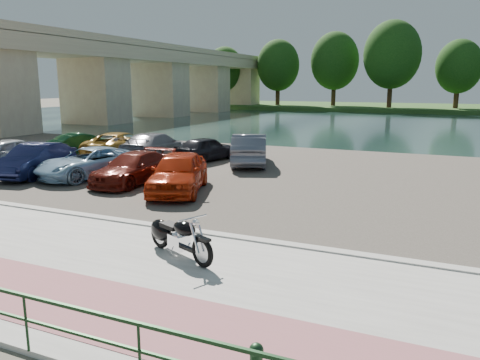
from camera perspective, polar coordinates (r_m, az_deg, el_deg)
The scene contains 20 objects.
ground at distance 10.77m, azimuth -8.08°, elevation -10.11°, with size 200.00×200.00×0.00m, color #595447.
promenade at distance 9.99m, azimuth -11.19°, elevation -11.70°, with size 60.00×6.00×0.10m, color #A19F98.
pink_path at distance 8.90m, azimuth -16.93°, elevation -14.61°, with size 60.00×2.00×0.01m, color #A15B5F.
kerb at distance 12.38m, azimuth -3.15°, elevation -6.75°, with size 60.00×0.30×0.14m, color #A19F98.
parking_lot at distance 20.56m, azimuth 8.38°, elevation 0.40°, with size 60.00×18.00×0.04m, color #423D35.
river at distance 48.90m, azimuth 17.76°, elevation 6.39°, with size 120.00×40.00×0.00m, color #192D2C.
far_bank at distance 80.70m, azimuth 20.42°, elevation 8.26°, with size 120.00×24.00×0.60m, color #224619.
bridge at distance 59.70m, azimuth -10.22°, elevation 12.89°, with size 7.00×56.00×8.55m.
railing at distance 7.68m, azimuth -24.77°, elevation -13.97°, with size 24.04×0.05×0.90m.
far_trees at distance 74.32m, azimuth 23.92°, elevation 13.34°, with size 70.25×10.68×12.52m.
motorcycle at distance 10.90m, azimuth -7.98°, elevation -6.70°, with size 2.20×1.16×1.05m.
car_1 at distance 22.13m, azimuth -23.69°, elevation 2.24°, with size 1.49×4.27×1.41m, color #12173A.
car_2 at distance 20.97m, azimuth -17.86°, elevation 2.02°, with size 2.13×4.61×1.28m, color #8EB4CF.
car_3 at distance 19.29m, azimuth -12.90°, elevation 1.43°, with size 1.73×4.26×1.24m, color #5A140C.
car_4 at distance 17.38m, azimuth -7.51°, elevation 0.95°, with size 1.76×4.37×1.49m, color #AB280B.
car_5 at distance 28.01m, azimuth -18.56°, elevation 4.21°, with size 1.31×3.77×1.24m, color #0F381C.
car_6 at distance 26.79m, azimuth -14.36°, elevation 4.26°, with size 2.24×4.87×1.35m, color olive.
car_7 at distance 25.03m, azimuth -10.38°, elevation 4.07°, with size 2.05×5.03×1.46m, color gray.
car_8 at distance 24.45m, azimuth -4.16°, elevation 3.84°, with size 1.52×3.77×1.28m, color black.
car_9 at distance 23.18m, azimuth 1.14°, elevation 3.77°, with size 1.63×4.68×1.54m, color slate.
Camera 1 is at (5.40, -8.44, 3.96)m, focal length 35.00 mm.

